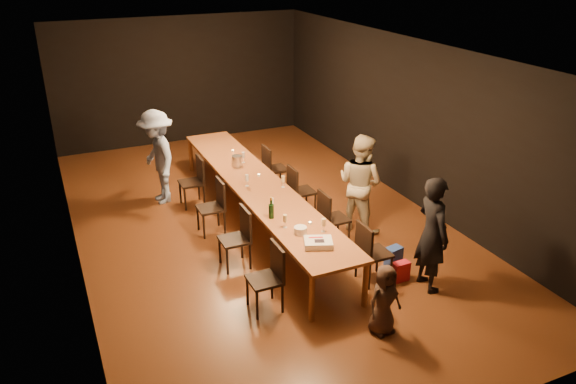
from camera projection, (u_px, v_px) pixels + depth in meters
name	position (u px, v px, depth m)	size (l,w,h in m)	color
ground	(258.00, 223.00, 9.89)	(10.00, 10.00, 0.00)	#4B2612
room_shell	(256.00, 108.00, 9.04)	(6.04, 10.04, 3.02)	black
table	(257.00, 186.00, 9.60)	(0.90, 6.00, 0.75)	#96552B
chair_right_0	(375.00, 252.00, 8.02)	(0.42, 0.42, 0.93)	black
chair_right_1	(334.00, 218.00, 9.02)	(0.42, 0.42, 0.93)	black
chair_right_2	(302.00, 191.00, 10.02)	(0.42, 0.42, 0.93)	black
chair_right_3	(276.00, 168.00, 11.02)	(0.42, 0.42, 0.93)	black
chair_left_0	(264.00, 279.00, 7.38)	(0.42, 0.42, 0.93)	black
chair_left_1	(234.00, 239.00, 8.38)	(0.42, 0.42, 0.93)	black
chair_left_2	(210.00, 207.00, 9.38)	(0.42, 0.42, 0.93)	black
chair_left_3	(191.00, 182.00, 10.38)	(0.42, 0.42, 0.93)	black
woman_birthday	(432.00, 234.00, 7.72)	(0.62, 0.40, 1.69)	black
woman_tan	(360.00, 183.00, 9.36)	(0.82, 0.64, 1.69)	beige
man_blue	(158.00, 157.00, 10.36)	(1.15, 0.66, 1.78)	#92ACE1
child	(384.00, 300.00, 6.94)	(0.46, 0.30, 0.94)	#412D24
gift_bag_red	(401.00, 271.00, 8.14)	(0.25, 0.14, 0.30)	red
gift_bag_blue	(394.00, 256.00, 8.52)	(0.25, 0.16, 0.31)	#2748AC
birthday_cake	(318.00, 243.00, 7.60)	(0.46, 0.42, 0.09)	white
plate_stack	(300.00, 230.00, 7.91)	(0.19, 0.19, 0.10)	white
champagne_bottle	(271.00, 208.00, 8.32)	(0.08, 0.08, 0.34)	black
ice_bucket	(237.00, 161.00, 10.28)	(0.19, 0.19, 0.21)	#BDBCC1
wineglass_0	(285.00, 221.00, 8.06)	(0.06, 0.06, 0.21)	beige
wineglass_1	(323.00, 225.00, 7.94)	(0.06, 0.06, 0.21)	beige
wineglass_2	(272.00, 204.00, 8.58)	(0.06, 0.06, 0.21)	silver
wineglass_3	(283.00, 182.00, 9.40)	(0.06, 0.06, 0.21)	beige
wineglass_4	(247.00, 180.00, 9.45)	(0.06, 0.06, 0.21)	silver
wineglass_5	(243.00, 157.00, 10.46)	(0.06, 0.06, 0.21)	silver
tealight_near	(310.00, 223.00, 8.20)	(0.05, 0.05, 0.03)	#B2B7B2
tealight_mid	(259.00, 175.00, 9.89)	(0.05, 0.05, 0.03)	#B2B7B2
tealight_far	(233.00, 151.00, 11.05)	(0.05, 0.05, 0.03)	#B2B7B2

